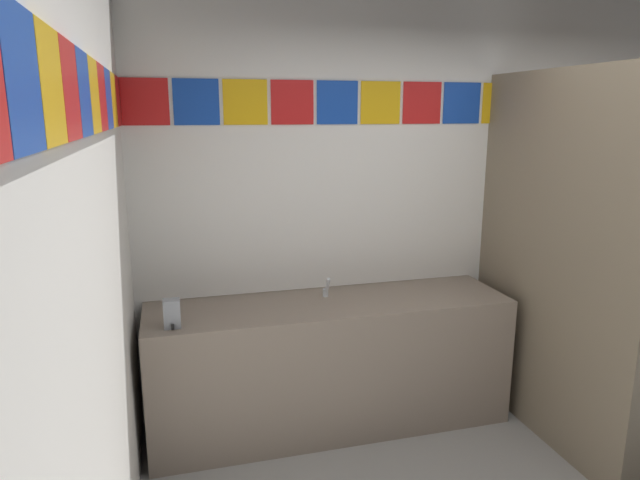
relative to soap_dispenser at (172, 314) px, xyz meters
name	(u,v)px	position (x,y,z in m)	size (l,w,h in m)	color
wall_back	(416,194)	(1.65, 0.52, 0.52)	(3.75, 0.09, 2.83)	white
wall_side	(74,303)	(-0.26, -1.29, 0.52)	(0.09, 3.53, 2.83)	white
vanity_counter	(330,363)	(0.95, 0.18, -0.49)	(2.24, 0.60, 0.82)	gray
faucet_center	(326,289)	(0.95, 0.27, -0.03)	(0.04, 0.10, 0.14)	silver
soap_dispenser	(172,314)	(0.00, 0.00, 0.00)	(0.09, 0.09, 0.16)	gray
stall_divider	(604,271)	(2.33, -0.50, 0.20)	(0.92, 1.44, 2.21)	#726651
toilet	(582,354)	(2.77, 0.08, -0.60)	(0.39, 0.49, 0.74)	white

